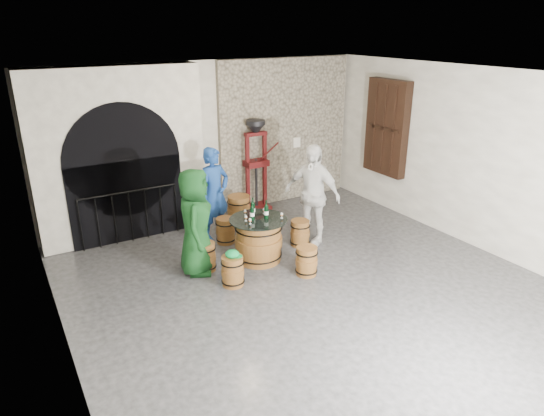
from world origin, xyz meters
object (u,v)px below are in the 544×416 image
wine_bottle_right (253,208)px  barrel_stool_near_right (307,261)px  wine_bottle_center (266,211)px  barrel_stool_near_left (233,271)px  side_barrel (239,211)px  corking_press (256,159)px  person_green (195,222)px  barrel_stool_far (226,230)px  barrel_table (259,240)px  person_blue (215,194)px  person_white (312,194)px  barrel_stool_right (300,233)px  barrel_stool_left (205,257)px  wine_bottle_left (252,213)px

wine_bottle_right → barrel_stool_near_right: bearing=-68.0°
wine_bottle_center → wine_bottle_right: 0.26m
barrel_stool_near_left → side_barrel: side_barrel is taller
corking_press → person_green: bearing=-138.5°
barrel_stool_far → barrel_table: bearing=-78.6°
barrel_stool_far → person_blue: bearing=101.4°
wine_bottle_center → person_white: bearing=11.0°
barrel_stool_near_left → corking_press: size_ratio=0.25×
barrel_stool_far → wine_bottle_right: bearing=-76.3°
barrel_table → barrel_stool_near_left: size_ratio=2.02×
barrel_stool_right → person_white: size_ratio=0.26×
barrel_stool_near_left → wine_bottle_right: 1.25m
barrel_stool_left → person_blue: size_ratio=0.28×
barrel_stool_left → wine_bottle_center: bearing=-8.5°
barrel_stool_near_left → corking_press: corking_press is taller
wine_bottle_left → corking_press: corking_press is taller
barrel_table → wine_bottle_right: size_ratio=3.06×
barrel_stool_far → wine_bottle_center: 1.22m
person_green → person_blue: same height
barrel_stool_right → corking_press: 2.21m
barrel_table → barrel_stool_far: size_ratio=2.02×
person_green → wine_bottle_center: person_green is taller
person_blue → wine_bottle_left: (0.14, -1.21, 0.01)m
corking_press → barrel_stool_near_right: bearing=-104.0°
barrel_stool_near_right → person_blue: size_ratio=0.28×
barrel_stool_right → corking_press: (0.18, 2.00, 0.92)m
barrel_stool_near_right → person_green: bearing=146.3°
barrel_stool_near_left → person_blue: (0.53, 1.79, 0.64)m
person_white → wine_bottle_center: 1.11m
barrel_stool_far → barrel_stool_right: (1.13, -0.81, 0.00)m
barrel_stool_right → corking_press: corking_press is taller
barrel_stool_left → wine_bottle_center: (1.08, -0.16, 0.65)m
barrel_stool_left → barrel_table: bearing=-7.2°
barrel_stool_left → barrel_stool_near_right: size_ratio=1.00×
barrel_stool_near_right → wine_bottle_right: 1.30m
wine_bottle_right → corking_press: size_ratio=0.16×
barrel_stool_far → person_white: (1.41, -0.77, 0.70)m
barrel_stool_near_right → corking_press: corking_press is taller
barrel_stool_left → wine_bottle_left: wine_bottle_left is taller
person_green → person_blue: size_ratio=1.00×
barrel_table → person_green: size_ratio=0.56×
barrel_stool_right → barrel_stool_near_left: (-1.72, -0.69, 0.00)m
wine_bottle_left → person_blue: bearing=96.7°
barrel_table → side_barrel: barrel_table is taller
barrel_table → barrel_stool_far: barrel_table is taller
barrel_stool_left → person_green: (-0.13, 0.02, 0.64)m
wine_bottle_center → side_barrel: size_ratio=0.51×
barrel_stool_far → barrel_stool_right: 1.39m
barrel_stool_near_right → wine_bottle_right: bearing=112.0°
barrel_table → barrel_stool_right: bearing=7.9°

